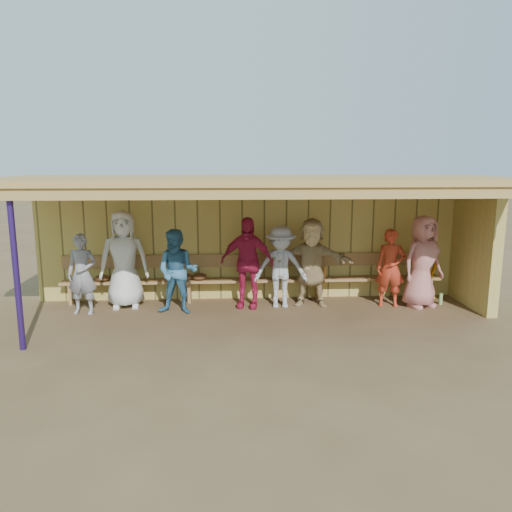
{
  "coord_description": "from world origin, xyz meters",
  "views": [
    {
      "loc": [
        -0.54,
        -8.66,
        2.77
      ],
      "look_at": [
        0.0,
        0.35,
        1.05
      ],
      "focal_mm": 35.0,
      "sensor_mm": 36.0,
      "label": 1
    }
  ],
  "objects_px": {
    "player_a": "(82,274)",
    "player_g": "(390,268)",
    "player_c": "(177,272)",
    "bench": "(254,274)",
    "player_d": "(247,263)",
    "player_f": "(311,262)",
    "player_h": "(422,262)",
    "player_b": "(124,259)",
    "player_e": "(281,267)"
  },
  "relations": [
    {
      "from": "player_f",
      "to": "player_g",
      "type": "height_order",
      "value": "player_f"
    },
    {
      "from": "player_h",
      "to": "player_b",
      "type": "bearing_deg",
      "value": 154.98
    },
    {
      "from": "player_b",
      "to": "bench",
      "type": "relative_size",
      "value": 0.25
    },
    {
      "from": "player_e",
      "to": "player_h",
      "type": "distance_m",
      "value": 2.7
    },
    {
      "from": "player_a",
      "to": "player_e",
      "type": "height_order",
      "value": "player_e"
    },
    {
      "from": "bench",
      "to": "player_b",
      "type": "bearing_deg",
      "value": -171.91
    },
    {
      "from": "player_e",
      "to": "bench",
      "type": "relative_size",
      "value": 0.21
    },
    {
      "from": "player_b",
      "to": "player_c",
      "type": "distance_m",
      "value": 1.15
    },
    {
      "from": "player_c",
      "to": "player_d",
      "type": "bearing_deg",
      "value": 24.04
    },
    {
      "from": "player_b",
      "to": "player_a",
      "type": "bearing_deg",
      "value": -157.87
    },
    {
      "from": "player_b",
      "to": "bench",
      "type": "height_order",
      "value": "player_b"
    },
    {
      "from": "player_a",
      "to": "player_d",
      "type": "height_order",
      "value": "player_d"
    },
    {
      "from": "player_f",
      "to": "bench",
      "type": "distance_m",
      "value": 1.22
    },
    {
      "from": "player_h",
      "to": "player_c",
      "type": "bearing_deg",
      "value": 159.86
    },
    {
      "from": "player_c",
      "to": "player_h",
      "type": "height_order",
      "value": "player_h"
    },
    {
      "from": "player_a",
      "to": "player_g",
      "type": "relative_size",
      "value": 0.99
    },
    {
      "from": "player_f",
      "to": "bench",
      "type": "bearing_deg",
      "value": 168.37
    },
    {
      "from": "player_b",
      "to": "player_f",
      "type": "xyz_separation_m",
      "value": [
        3.58,
        -0.1,
        -0.08
      ]
    },
    {
      "from": "player_c",
      "to": "player_h",
      "type": "bearing_deg",
      "value": 11.33
    },
    {
      "from": "player_b",
      "to": "player_e",
      "type": "distance_m",
      "value": 2.98
    },
    {
      "from": "player_a",
      "to": "player_g",
      "type": "xyz_separation_m",
      "value": [
        5.78,
        0.15,
        0.01
      ]
    },
    {
      "from": "player_a",
      "to": "player_f",
      "type": "height_order",
      "value": "player_f"
    },
    {
      "from": "player_d",
      "to": "player_g",
      "type": "bearing_deg",
      "value": 11.29
    },
    {
      "from": "player_c",
      "to": "bench",
      "type": "xyz_separation_m",
      "value": [
        1.44,
        0.81,
        -0.25
      ]
    },
    {
      "from": "player_a",
      "to": "player_d",
      "type": "distance_m",
      "value": 3.04
    },
    {
      "from": "player_h",
      "to": "bench",
      "type": "relative_size",
      "value": 0.23
    },
    {
      "from": "player_c",
      "to": "bench",
      "type": "height_order",
      "value": "player_c"
    },
    {
      "from": "player_f",
      "to": "player_g",
      "type": "bearing_deg",
      "value": 5.68
    },
    {
      "from": "player_b",
      "to": "player_g",
      "type": "distance_m",
      "value": 5.1
    },
    {
      "from": "player_f",
      "to": "player_g",
      "type": "xyz_separation_m",
      "value": [
        1.51,
        -0.14,
        -0.1
      ]
    },
    {
      "from": "player_a",
      "to": "player_b",
      "type": "distance_m",
      "value": 0.81
    },
    {
      "from": "player_a",
      "to": "player_b",
      "type": "bearing_deg",
      "value": 35.71
    },
    {
      "from": "player_h",
      "to": "player_g",
      "type": "bearing_deg",
      "value": 148.21
    },
    {
      "from": "player_b",
      "to": "player_h",
      "type": "xyz_separation_m",
      "value": [
        5.67,
        -0.34,
        -0.05
      ]
    },
    {
      "from": "player_c",
      "to": "bench",
      "type": "relative_size",
      "value": 0.21
    },
    {
      "from": "player_a",
      "to": "player_d",
      "type": "bearing_deg",
      "value": 11.47
    },
    {
      "from": "player_e",
      "to": "player_f",
      "type": "xyz_separation_m",
      "value": [
        0.6,
        0.07,
        0.07
      ]
    },
    {
      "from": "player_a",
      "to": "player_g",
      "type": "bearing_deg",
      "value": 8.21
    },
    {
      "from": "player_b",
      "to": "player_g",
      "type": "xyz_separation_m",
      "value": [
        5.09,
        -0.23,
        -0.18
      ]
    },
    {
      "from": "player_c",
      "to": "bench",
      "type": "distance_m",
      "value": 1.67
    },
    {
      "from": "player_d",
      "to": "player_f",
      "type": "xyz_separation_m",
      "value": [
        1.25,
        0.03,
        -0.02
      ]
    },
    {
      "from": "player_e",
      "to": "player_f",
      "type": "relative_size",
      "value": 0.92
    },
    {
      "from": "player_e",
      "to": "player_g",
      "type": "bearing_deg",
      "value": 0.54
    },
    {
      "from": "bench",
      "to": "player_f",
      "type": "bearing_deg",
      "value": -22.46
    },
    {
      "from": "player_d",
      "to": "player_g",
      "type": "distance_m",
      "value": 2.76
    },
    {
      "from": "player_a",
      "to": "bench",
      "type": "distance_m",
      "value": 3.27
    },
    {
      "from": "player_f",
      "to": "player_a",
      "type": "bearing_deg",
      "value": -165.34
    },
    {
      "from": "player_d",
      "to": "player_e",
      "type": "xyz_separation_m",
      "value": [
        0.64,
        -0.04,
        -0.09
      ]
    },
    {
      "from": "player_g",
      "to": "bench",
      "type": "relative_size",
      "value": 0.2
    },
    {
      "from": "player_d",
      "to": "player_f",
      "type": "bearing_deg",
      "value": 14.99
    }
  ]
}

